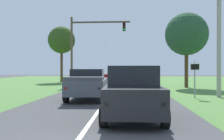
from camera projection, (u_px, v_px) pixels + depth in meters
ground_plane at (109, 96)px, 16.63m from camera, size 120.00×120.00×0.00m
red_suv_near at (133, 91)px, 9.23m from camera, size 2.22×4.62×1.96m
pickup_truck_lead at (88, 84)px, 14.89m from camera, size 2.50×5.11×1.85m
traffic_light at (86, 41)px, 27.07m from camera, size 6.58×0.40×7.60m
keep_moving_sign at (195, 75)px, 15.63m from camera, size 0.60×0.09×2.34m
oak_tree_right at (186, 34)px, 24.52m from camera, size 4.25×4.25×7.46m
crossing_suv_far at (90, 76)px, 30.51m from camera, size 4.55×2.12×1.76m
utility_pole_right at (219, 33)px, 16.09m from camera, size 0.28×0.28×8.45m
extra_tree_1 at (62, 40)px, 34.79m from camera, size 3.82×3.82×7.87m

